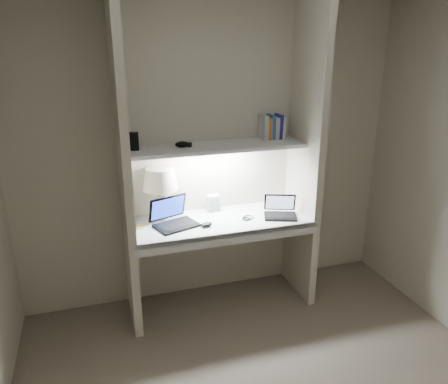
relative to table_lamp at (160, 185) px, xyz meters
name	(u,v)px	position (x,y,z in m)	size (l,w,h in m)	color
back_wall	(211,154)	(0.45, 0.10, 0.20)	(3.20, 0.01, 2.50)	beige
alcove_panel_left	(124,170)	(-0.28, -0.18, 0.20)	(0.06, 0.55, 2.50)	beige
alcove_panel_right	(305,155)	(1.18, -0.18, 0.20)	(0.06, 0.55, 2.50)	beige
desk	(220,222)	(0.45, -0.18, -0.30)	(1.40, 0.55, 0.04)	white
desk_apron	(230,238)	(0.45, -0.44, -0.33)	(1.46, 0.03, 0.10)	silver
shelf	(217,147)	(0.45, -0.08, 0.30)	(1.40, 0.36, 0.03)	silver
strip_light	(217,150)	(0.45, -0.08, 0.27)	(0.60, 0.04, 0.01)	white
table_lamp	(160,185)	(0.00, 0.00, 0.00)	(0.29, 0.29, 0.42)	white
laptop_main	(173,219)	(0.06, -0.16, -0.23)	(0.39, 0.36, 0.22)	black
laptop_netbook	(280,211)	(0.94, -0.25, -0.25)	(0.32, 0.30, 0.17)	black
speaker	(213,203)	(0.44, 0.02, -0.21)	(0.10, 0.07, 0.14)	silver
mouse	(207,225)	(0.30, -0.28, -0.27)	(0.10, 0.06, 0.04)	black
cable_coil	(248,217)	(0.67, -0.22, -0.28)	(0.09, 0.09, 0.01)	black
sticky_note	(140,227)	(-0.19, -0.14, -0.28)	(0.07, 0.07, 0.00)	yellow
book_row	(272,127)	(0.95, 0.01, 0.41)	(0.19, 0.13, 0.20)	white
shelf_box	(133,141)	(-0.19, -0.06, 0.38)	(0.08, 0.06, 0.13)	black
shelf_gadget	(182,144)	(0.17, -0.08, 0.33)	(0.11, 0.08, 0.05)	black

